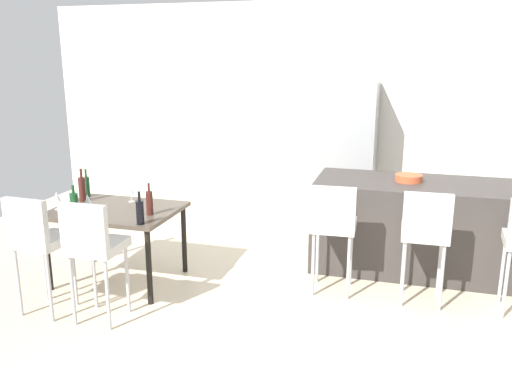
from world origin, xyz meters
TOP-DOWN VIEW (x-y plane):
  - ground_plane at (0.00, 0.00)m, footprint 10.00×10.00m
  - back_wall at (0.00, 2.69)m, footprint 10.00×0.12m
  - kitchen_island at (0.43, 0.68)m, footprint 1.96×0.94m
  - bar_chair_left at (-0.26, -0.17)m, footprint 0.42×0.42m
  - bar_chair_middle at (0.54, -0.17)m, footprint 0.40×0.40m
  - dining_table at (-2.30, -0.47)m, footprint 1.17×0.88m
  - dining_chair_near at (-2.57, -1.27)m, footprint 0.42×0.42m
  - dining_chair_far at (-2.04, -1.27)m, footprint 0.41×0.41m
  - wine_bottle_corner at (-1.89, -0.56)m, footprint 0.06×0.06m
  - wine_bottle_far at (-2.52, -0.80)m, footprint 0.07×0.07m
  - wine_bottle_middle at (-2.76, -0.32)m, footprint 0.07×0.07m
  - wine_bottle_right at (-2.82, -0.15)m, footprint 0.06×0.06m
  - wine_bottle_left at (-1.84, -0.84)m, footprint 0.07×0.07m
  - wine_glass_near at (-2.82, -0.65)m, footprint 0.07×0.07m
  - wine_glass_end at (-2.28, -0.21)m, footprint 0.07×0.07m
  - wine_glass_inner at (-2.47, -0.67)m, footprint 0.07×0.07m
  - refrigerator at (-0.42, 2.25)m, footprint 0.72×0.68m
  - fruit_bowl at (0.37, 0.70)m, footprint 0.27×0.27m

SIDE VIEW (x-z plane):
  - ground_plane at x=0.00m, z-range 0.00..0.00m
  - kitchen_island at x=0.43m, z-range 0.00..0.92m
  - dining_table at x=-2.30m, z-range 0.30..1.04m
  - bar_chair_left at x=-0.26m, z-range 0.17..1.22m
  - bar_chair_middle at x=0.54m, z-range 0.17..1.22m
  - dining_chair_near at x=-2.57m, z-range 0.17..1.22m
  - dining_chair_far at x=-2.04m, z-range 0.17..1.22m
  - wine_bottle_right at x=-2.82m, z-range 0.71..1.00m
  - wine_bottle_left at x=-1.84m, z-range 0.71..1.00m
  - wine_bottle_far at x=-2.52m, z-range 0.71..1.00m
  - wine_bottle_corner at x=-1.89m, z-range 0.71..1.01m
  - wine_glass_near at x=-2.82m, z-range 0.78..0.95m
  - wine_glass_end at x=-2.28m, z-range 0.78..0.95m
  - wine_glass_inner at x=-2.47m, z-range 0.78..0.95m
  - wine_bottle_middle at x=-2.76m, z-range 0.70..1.04m
  - refrigerator at x=-0.42m, z-range 0.00..1.84m
  - fruit_bowl at x=0.37m, z-range 0.92..0.99m
  - back_wall at x=0.00m, z-range 0.00..2.90m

